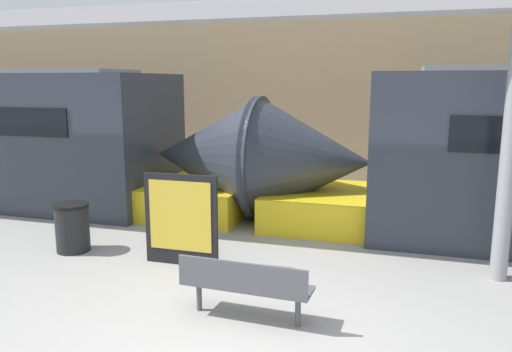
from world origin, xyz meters
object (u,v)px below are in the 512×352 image
at_px(trash_bin, 72,227).
at_px(support_column_near, 510,151).
at_px(bench_near, 245,283).
at_px(poster_board, 181,220).

bearing_deg(trash_bin, support_column_near, 6.10).
distance_m(bench_near, poster_board, 2.22).
distance_m(trash_bin, poster_board, 2.14).
distance_m(bench_near, support_column_near, 4.27).
relative_size(trash_bin, support_column_near, 0.22).
distance_m(trash_bin, support_column_near, 7.13).
relative_size(bench_near, support_column_near, 0.43).
bearing_deg(support_column_near, trash_bin, -173.90).
xyz_separation_m(trash_bin, poster_board, (2.11, -0.07, 0.33)).
height_order(bench_near, poster_board, poster_board).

